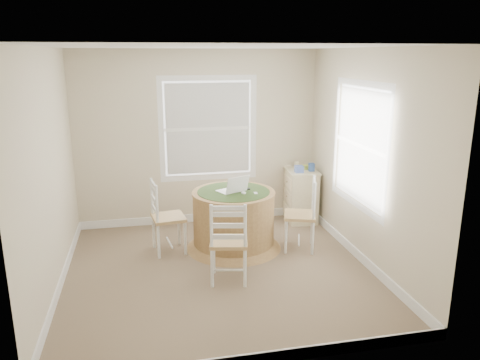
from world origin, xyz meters
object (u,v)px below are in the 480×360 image
object	(u,v)px
chair_left	(169,217)
chair_near	(229,241)
chair_right	(300,215)
corner_chest	(301,195)
laptop	(233,189)
round_table	(234,217)

from	to	relation	value
chair_left	chair_near	size ratio (longest dim) A/B	1.00
chair_right	corner_chest	world-z (taller)	chair_right
chair_left	chair_near	bearing A→B (deg)	-155.07
laptop	corner_chest	size ratio (longest dim) A/B	0.54
chair_right	corner_chest	size ratio (longest dim) A/B	1.17
chair_left	chair_right	world-z (taller)	same
chair_right	laptop	size ratio (longest dim) A/B	2.18
chair_left	laptop	size ratio (longest dim) A/B	2.18
chair_right	laptop	world-z (taller)	laptop
chair_right	round_table	bearing A→B (deg)	-85.97
round_table	corner_chest	xyz separation A→B (m)	(1.23, 0.83, -0.02)
chair_left	corner_chest	world-z (taller)	chair_left
round_table	chair_near	distance (m)	0.95
round_table	chair_right	bearing A→B (deg)	-10.66
chair_right	corner_chest	xyz separation A→B (m)	(0.38, 1.05, -0.07)
round_table	chair_right	size ratio (longest dim) A/B	1.34
chair_left	round_table	bearing A→B (deg)	-100.67
round_table	corner_chest	size ratio (longest dim) A/B	1.57
chair_near	corner_chest	size ratio (longest dim) A/B	1.17
round_table	corner_chest	distance (m)	1.48
chair_left	chair_right	bearing A→B (deg)	-106.73
chair_right	corner_chest	bearing A→B (deg)	179.03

